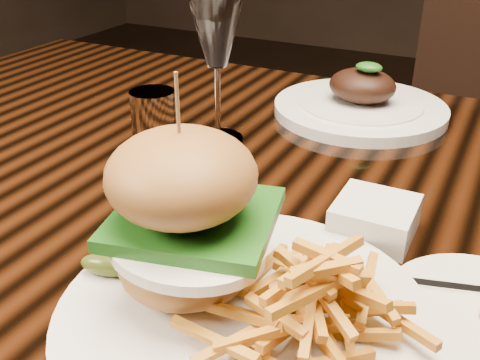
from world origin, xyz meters
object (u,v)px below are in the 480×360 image
at_px(dining_table, 286,232).
at_px(far_dish, 360,104).
at_px(burger_plate, 240,268).
at_px(wine_glass, 217,36).

relative_size(dining_table, far_dish, 5.63).
bearing_deg(burger_plate, far_dish, 94.45).
height_order(dining_table, burger_plate, burger_plate).
xyz_separation_m(burger_plate, far_dish, (-0.05, 0.54, -0.04)).
bearing_deg(far_dish, wine_glass, -128.27).
bearing_deg(far_dish, burger_plate, -84.54).
bearing_deg(burger_plate, wine_glass, 120.64).
height_order(dining_table, wine_glass, wine_glass).
relative_size(dining_table, wine_glass, 7.62).
bearing_deg(dining_table, burger_plate, -76.31).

